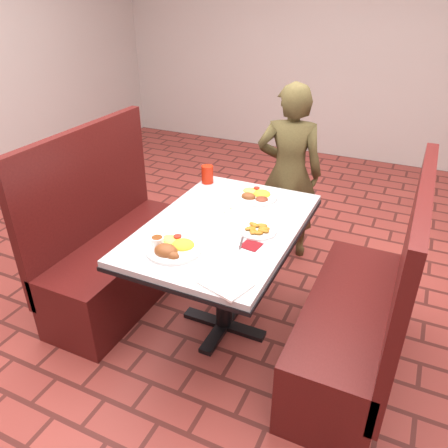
{
  "coord_description": "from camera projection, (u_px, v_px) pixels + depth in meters",
  "views": [
    {
      "loc": [
        0.91,
        -1.94,
        1.93
      ],
      "look_at": [
        0.0,
        0.0,
        0.75
      ],
      "focal_mm": 35.0,
      "sensor_mm": 36.0,
      "label": 1
    }
  ],
  "objects": [
    {
      "name": "dining_table",
      "position": [
        224.0,
        239.0,
        2.49
      ],
      "size": [
        0.81,
        1.21,
        0.75
      ],
      "color": "silver",
      "rests_on": "ground"
    },
    {
      "name": "booth_bench_left",
      "position": [
        117.0,
        254.0,
        2.94
      ],
      "size": [
        0.47,
        1.2,
        1.17
      ],
      "color": "#4F1412",
      "rests_on": "ground"
    },
    {
      "name": "booth_bench_right",
      "position": [
        358.0,
        322.0,
        2.35
      ],
      "size": [
        0.47,
        1.2,
        1.17
      ],
      "color": "#4F1412",
      "rests_on": "ground"
    },
    {
      "name": "diner_person",
      "position": [
        289.0,
        174.0,
        3.29
      ],
      "size": [
        0.55,
        0.42,
        1.35
      ],
      "primitive_type": "imported",
      "rotation": [
        0.0,
        0.0,
        3.35
      ],
      "color": "brown",
      "rests_on": "ground"
    },
    {
      "name": "near_dinner_plate",
      "position": [
        172.0,
        245.0,
        2.19
      ],
      "size": [
        0.29,
        0.29,
        0.09
      ],
      "rotation": [
        0.0,
        0.0,
        0.24
      ],
      "color": "white",
      "rests_on": "dining_table"
    },
    {
      "name": "far_dinner_plate",
      "position": [
        256.0,
        194.0,
        2.74
      ],
      "size": [
        0.27,
        0.27,
        0.07
      ],
      "rotation": [
        0.0,
        0.0,
        0.34
      ],
      "color": "white",
      "rests_on": "dining_table"
    },
    {
      "name": "plantain_plate",
      "position": [
        258.0,
        230.0,
        2.36
      ],
      "size": [
        0.2,
        0.2,
        0.03
      ],
      "rotation": [
        0.0,
        0.0,
        -0.23
      ],
      "color": "white",
      "rests_on": "dining_table"
    },
    {
      "name": "maroon_napkin",
      "position": [
        251.0,
        245.0,
        2.24
      ],
      "size": [
        0.11,
        0.11,
        0.0
      ],
      "primitive_type": "cube",
      "rotation": [
        0.0,
        0.0,
        -0.13
      ],
      "color": "maroon",
      "rests_on": "dining_table"
    },
    {
      "name": "spoon_utensil",
      "position": [
        241.0,
        243.0,
        2.26
      ],
      "size": [
        0.04,
        0.13,
        0.0
      ],
      "primitive_type": "cube",
      "rotation": [
        0.0,
        0.0,
        0.28
      ],
      "color": "silver",
      "rests_on": "dining_table"
    },
    {
      "name": "red_tumbler",
      "position": [
        207.0,
        174.0,
        2.93
      ],
      "size": [
        0.08,
        0.08,
        0.12
      ],
      "primitive_type": "cylinder",
      "color": "red",
      "rests_on": "dining_table"
    },
    {
      "name": "paper_napkin",
      "position": [
        225.0,
        283.0,
        1.95
      ],
      "size": [
        0.25,
        0.22,
        0.01
      ],
      "primitive_type": "cube",
      "rotation": [
        0.0,
        0.0,
        -0.3
      ],
      "color": "white",
      "rests_on": "dining_table"
    },
    {
      "name": "knife_utensil",
      "position": [
        178.0,
        246.0,
        2.22
      ],
      "size": [
        0.05,
        0.17,
        0.0
      ],
      "primitive_type": "cube",
      "rotation": [
        0.0,
        0.0,
        -0.22
      ],
      "color": "silver",
      "rests_on": "dining_table"
    },
    {
      "name": "fork_utensil",
      "position": [
        167.0,
        251.0,
        2.18
      ],
      "size": [
        0.06,
        0.13,
        0.0
      ],
      "primitive_type": "cube",
      "rotation": [
        0.0,
        0.0,
        -0.37
      ],
      "color": "#B9B9BD",
      "rests_on": "dining_table"
    },
    {
      "name": "lettuce_shreds",
      "position": [
        235.0,
        221.0,
        2.48
      ],
      "size": [
        0.28,
        0.32,
        0.0
      ],
      "primitive_type": null,
      "color": "#9BC44E",
      "rests_on": "dining_table"
    }
  ]
}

